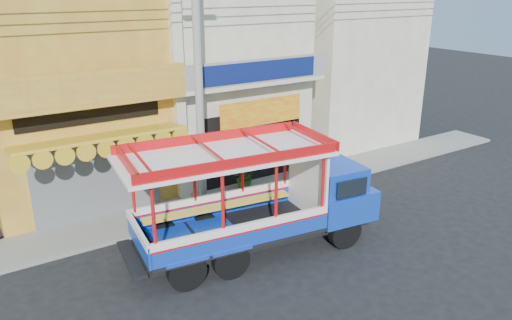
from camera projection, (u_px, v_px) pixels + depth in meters
The scene contains 11 objects.
ground at pixel (284, 248), 15.03m from camera, with size 90.00×90.00×0.00m, color black.
sidewalk at pixel (219, 200), 18.17m from camera, with size 30.00×2.00×0.12m, color slate.
shophouse_left at pixel (66, 84), 17.90m from camera, with size 6.00×7.50×8.24m.
shophouse_right at pixel (213, 69), 20.98m from camera, with size 6.00×6.75×8.24m.
party_pilaster at pixel (179, 93), 17.01m from camera, with size 0.35×0.30×8.00m, color #C0B89D.
filler_building_right at pixel (337, 63), 24.70m from camera, with size 6.00×6.00×7.60m, color #C0B89D.
utility_pole at pixel (202, 68), 15.52m from camera, with size 28.00×0.26×9.00m.
songthaew_truck at pixel (272, 196), 14.53m from camera, with size 7.66×3.26×3.47m.
potted_plant_a at pixel (244, 177), 18.83m from camera, with size 0.88×0.77×0.98m, color #2C5819.
potted_plant_b at pixel (292, 168), 19.69m from camera, with size 0.58×0.47×1.06m, color #2C5819.
potted_plant_c at pixel (308, 165), 19.93m from camera, with size 0.60×0.60×1.07m, color #2C5819.
Camera 1 is at (-7.94, -10.68, 7.52)m, focal length 35.00 mm.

